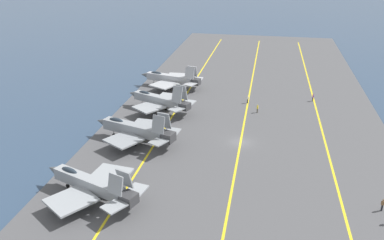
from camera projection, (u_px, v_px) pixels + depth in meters
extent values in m
plane|color=#2D425B|center=(240.00, 144.00, 72.76)|extent=(2000.00, 2000.00, 0.00)
cube|color=#4C4C4F|center=(241.00, 143.00, 72.69)|extent=(190.52, 54.12, 0.40)
cube|color=yellow|center=(327.00, 149.00, 70.02)|extent=(171.46, 2.05, 0.01)
cube|color=yellow|center=(241.00, 142.00, 72.61)|extent=(171.47, 0.36, 0.01)
cube|color=yellow|center=(160.00, 135.00, 75.19)|extent=(171.46, 1.84, 0.01)
cube|color=#93999E|center=(89.00, 183.00, 55.85)|extent=(5.90, 11.84, 1.68)
cone|color=#5B5E60|center=(54.00, 169.00, 59.25)|extent=(2.31, 2.70, 1.60)
cube|color=#38383A|center=(129.00, 199.00, 52.37)|extent=(2.50, 2.52, 1.43)
ellipsoid|color=#232D38|center=(69.00, 171.00, 57.31)|extent=(1.92, 3.06, 0.92)
cube|color=#93999E|center=(71.00, 200.00, 53.02)|extent=(7.60, 7.49, 0.28)
cube|color=#93999E|center=(109.00, 176.00, 58.71)|extent=(6.22, 5.86, 0.28)
cube|color=#93999E|center=(115.00, 185.00, 51.46)|extent=(1.60, 2.42, 2.61)
cube|color=#93999E|center=(124.00, 178.00, 52.83)|extent=(1.60, 2.42, 2.61)
cube|color=#93999E|center=(114.00, 206.00, 50.86)|extent=(3.57, 3.40, 0.20)
cube|color=#93999E|center=(137.00, 190.00, 54.35)|extent=(3.19, 2.77, 0.20)
cylinder|color=#B2B2B7|center=(67.00, 183.00, 58.63)|extent=(0.16, 0.16, 1.42)
cylinder|color=black|center=(68.00, 186.00, 58.80)|extent=(0.42, 0.64, 0.60)
cylinder|color=#B2B2B7|center=(90.00, 199.00, 54.95)|extent=(0.16, 0.16, 1.42)
cylinder|color=black|center=(90.00, 202.00, 55.11)|extent=(0.42, 0.64, 0.60)
cylinder|color=#B2B2B7|center=(102.00, 191.00, 56.78)|extent=(0.16, 0.16, 1.42)
cylinder|color=black|center=(102.00, 194.00, 56.95)|extent=(0.42, 0.64, 0.60)
cube|color=gray|center=(133.00, 129.00, 71.81)|extent=(5.31, 12.13, 1.84)
cone|color=#5B5E60|center=(102.00, 121.00, 74.84)|extent=(2.35, 2.71, 1.75)
cube|color=#38383A|center=(168.00, 137.00, 68.72)|extent=(2.60, 2.50, 1.57)
ellipsoid|color=#232D38|center=(116.00, 120.00, 73.05)|extent=(1.83, 3.12, 1.01)
cube|color=gray|center=(124.00, 140.00, 69.06)|extent=(7.05, 7.11, 0.28)
cube|color=gray|center=(146.00, 125.00, 74.68)|extent=(5.34, 5.50, 0.28)
cube|color=gray|center=(158.00, 125.00, 67.53)|extent=(1.56, 2.46, 2.98)
cube|color=gray|center=(164.00, 120.00, 69.10)|extent=(1.56, 2.46, 2.98)
cube|color=gray|center=(159.00, 142.00, 67.04)|extent=(3.54, 3.32, 0.20)
cube|color=gray|center=(173.00, 131.00, 70.81)|extent=(3.06, 2.62, 0.20)
cylinder|color=#B2B2B7|center=(114.00, 133.00, 74.42)|extent=(0.16, 0.16, 1.58)
cylinder|color=black|center=(114.00, 135.00, 74.62)|extent=(0.39, 0.64, 0.60)
cylinder|color=#B2B2B7|center=(135.00, 142.00, 70.91)|extent=(0.16, 0.16, 1.58)
cylinder|color=black|center=(136.00, 144.00, 71.10)|extent=(0.39, 0.64, 0.60)
cylinder|color=#B2B2B7|center=(144.00, 136.00, 73.01)|extent=(0.16, 0.16, 1.58)
cylinder|color=black|center=(144.00, 139.00, 73.20)|extent=(0.39, 0.64, 0.60)
cube|color=#93999E|center=(158.00, 100.00, 85.37)|extent=(6.00, 11.41, 1.65)
cone|color=#5B5E60|center=(133.00, 94.00, 88.81)|extent=(2.30, 2.64, 1.57)
cube|color=#38383A|center=(185.00, 106.00, 81.86)|extent=(2.48, 2.48, 1.40)
ellipsoid|color=#232D38|center=(144.00, 93.00, 86.86)|extent=(1.93, 2.97, 0.91)
cube|color=#93999E|center=(149.00, 107.00, 82.77)|extent=(7.15, 7.13, 0.28)
cube|color=#93999E|center=(169.00, 98.00, 88.00)|extent=(5.86, 5.76, 0.28)
cube|color=#93999E|center=(177.00, 95.00, 80.85)|extent=(1.77, 2.42, 3.30)
cube|color=#93999E|center=(182.00, 92.00, 82.18)|extent=(1.77, 2.42, 3.30)
cube|color=#93999E|center=(177.00, 109.00, 80.39)|extent=(3.55, 3.37, 0.20)
cube|color=#93999E|center=(189.00, 102.00, 83.81)|extent=(3.21, 2.76, 0.20)
cylinder|color=#B2B2B7|center=(142.00, 103.00, 88.23)|extent=(0.16, 0.16, 1.71)
cylinder|color=black|center=(142.00, 105.00, 88.45)|extent=(0.43, 0.64, 0.60)
cylinder|color=#B2B2B7|center=(159.00, 110.00, 84.55)|extent=(0.16, 0.16, 1.71)
cylinder|color=black|center=(159.00, 112.00, 84.77)|extent=(0.43, 0.64, 0.60)
cylinder|color=#B2B2B7|center=(166.00, 106.00, 86.33)|extent=(0.16, 0.16, 1.71)
cylinder|color=black|center=(166.00, 109.00, 86.54)|extent=(0.43, 0.64, 0.60)
cube|color=#A8AAAF|center=(169.00, 78.00, 100.00)|extent=(4.28, 12.02, 1.68)
cone|color=#5B5E60|center=(145.00, 75.00, 102.56)|extent=(2.06, 2.56, 1.60)
cube|color=#38383A|center=(196.00, 82.00, 97.38)|extent=(2.31, 2.32, 1.43)
ellipsoid|color=#232D38|center=(156.00, 73.00, 101.02)|extent=(1.54, 3.04, 0.92)
cube|color=#A8AAAF|center=(164.00, 85.00, 97.03)|extent=(7.27, 7.11, 0.28)
cube|color=#A8AAAF|center=(177.00, 76.00, 103.11)|extent=(5.65, 5.28, 0.28)
cube|color=#A8AAAF|center=(190.00, 73.00, 96.25)|extent=(1.32, 2.39, 2.66)
cube|color=#A8AAAF|center=(193.00, 71.00, 97.74)|extent=(1.32, 2.39, 2.66)
cube|color=#A8AAAF|center=(190.00, 84.00, 95.68)|extent=(3.46, 3.17, 0.20)
cube|color=#A8AAAF|center=(198.00, 79.00, 99.45)|extent=(2.91, 2.39, 0.20)
cylinder|color=#B2B2B7|center=(154.00, 82.00, 102.26)|extent=(0.16, 0.16, 1.47)
cylinder|color=black|center=(154.00, 84.00, 102.43)|extent=(0.35, 0.63, 0.60)
cylinder|color=#B2B2B7|center=(172.00, 86.00, 99.18)|extent=(0.16, 0.16, 1.47)
cylinder|color=black|center=(172.00, 88.00, 99.36)|extent=(0.35, 0.63, 0.60)
cylinder|color=#B2B2B7|center=(176.00, 83.00, 101.17)|extent=(0.16, 0.16, 1.47)
cylinder|color=black|center=(176.00, 85.00, 101.34)|extent=(0.35, 0.63, 0.60)
cylinder|color=#232328|center=(248.00, 101.00, 90.41)|extent=(0.24, 0.24, 0.90)
cube|color=white|center=(248.00, 98.00, 90.13)|extent=(0.33, 0.42, 0.55)
sphere|color=#9E7051|center=(248.00, 96.00, 89.97)|extent=(0.22, 0.22, 0.22)
sphere|color=white|center=(248.00, 96.00, 89.94)|extent=(0.24, 0.24, 0.24)
cylinder|color=#4C473D|center=(257.00, 111.00, 85.26)|extent=(0.24, 0.24, 0.88)
cube|color=yellow|center=(258.00, 107.00, 84.98)|extent=(0.43, 0.33, 0.56)
sphere|color=#9E7051|center=(258.00, 106.00, 84.81)|extent=(0.22, 0.22, 0.22)
sphere|color=yellow|center=(258.00, 105.00, 84.79)|extent=(0.24, 0.24, 0.24)
cylinder|color=#4C473D|center=(313.00, 99.00, 91.55)|extent=(0.24, 0.24, 0.84)
cube|color=purple|center=(313.00, 96.00, 91.27)|extent=(0.39, 0.28, 0.56)
sphere|color=#9E7051|center=(313.00, 95.00, 91.11)|extent=(0.22, 0.22, 0.22)
sphere|color=purple|center=(313.00, 94.00, 91.08)|extent=(0.24, 0.24, 0.24)
cylinder|color=#232328|center=(382.00, 208.00, 53.62)|extent=(0.24, 0.24, 0.92)
cube|color=brown|center=(383.00, 203.00, 53.33)|extent=(0.38, 0.45, 0.55)
sphere|color=#9E7051|center=(384.00, 200.00, 53.17)|extent=(0.22, 0.22, 0.22)
sphere|color=brown|center=(384.00, 200.00, 53.14)|extent=(0.24, 0.24, 0.24)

